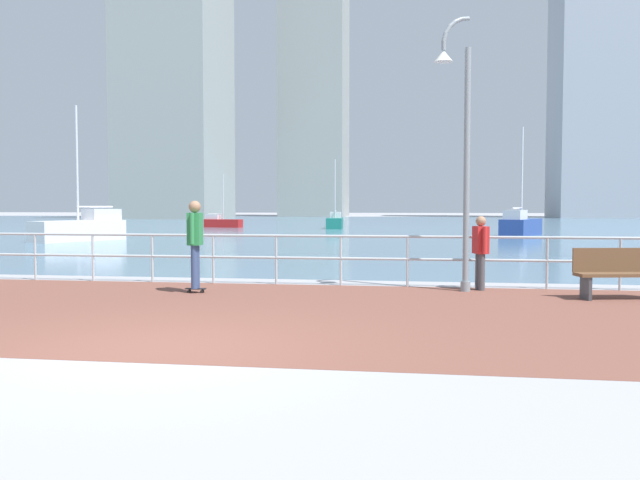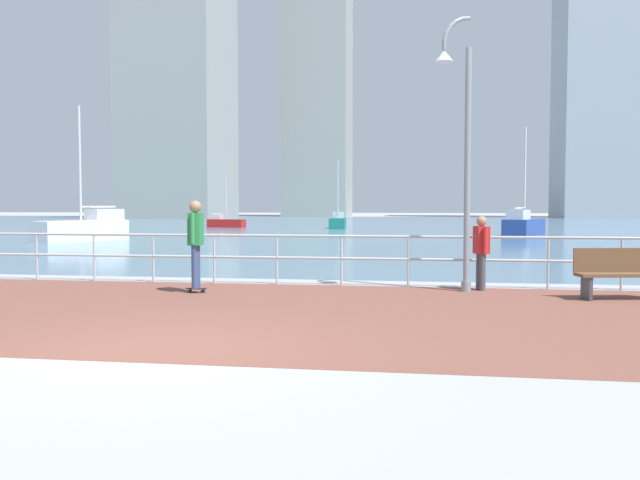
% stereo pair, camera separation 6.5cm
% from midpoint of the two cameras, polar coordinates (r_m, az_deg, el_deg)
% --- Properties ---
extents(ground, '(220.00, 220.00, 0.00)m').
position_cam_midpoint_polar(ground, '(47.44, 4.84, 0.92)').
color(ground, '#9E9EA3').
extents(brick_paving, '(28.00, 7.21, 0.01)m').
position_cam_midpoint_polar(brick_paving, '(10.84, -8.06, -6.01)').
color(brick_paving, brown).
rests_on(brick_paving, ground).
extents(harbor_water, '(180.00, 88.00, 0.00)m').
position_cam_midpoint_polar(harbor_water, '(58.97, 5.57, 1.32)').
color(harbor_water, slate).
rests_on(harbor_water, ground).
extents(waterfront_railing, '(25.25, 0.06, 1.08)m').
position_cam_midpoint_polar(waterfront_railing, '(14.23, -3.93, -0.85)').
color(waterfront_railing, '#B2BCC1').
rests_on(waterfront_railing, ground).
extents(lamppost, '(0.75, 0.54, 5.35)m').
position_cam_midpoint_polar(lamppost, '(13.27, 11.80, 8.39)').
color(lamppost, gray).
rests_on(lamppost, ground).
extents(skateboarder, '(0.41, 0.56, 1.79)m').
position_cam_midpoint_polar(skateboarder, '(13.02, -10.84, 0.23)').
color(skateboarder, black).
rests_on(skateboarder, ground).
extents(bystander, '(0.32, 0.55, 1.48)m').
position_cam_midpoint_polar(bystander, '(13.59, 13.52, -0.61)').
color(bystander, '#4C4C51').
rests_on(bystander, ground).
extents(park_bench, '(1.65, 0.74, 0.92)m').
position_cam_midpoint_polar(park_bench, '(13.14, 24.22, -2.59)').
color(park_bench, brown).
rests_on(park_bench, ground).
extents(sailboat_white, '(3.19, 4.76, 6.43)m').
position_cam_midpoint_polar(sailboat_white, '(33.77, -19.91, 0.97)').
color(sailboat_white, white).
rests_on(sailboat_white, ground).
extents(sailboat_blue, '(2.93, 4.55, 6.13)m').
position_cam_midpoint_polar(sailboat_blue, '(39.13, 16.83, 1.22)').
color(sailboat_blue, '#284799').
rests_on(sailboat_blue, ground).
extents(sailboat_teal, '(3.06, 1.38, 4.14)m').
position_cam_midpoint_polar(sailboat_teal, '(52.16, -8.46, 1.52)').
color(sailboat_teal, '#B21E1E').
rests_on(sailboat_teal, ground).
extents(sailboat_red, '(1.41, 3.72, 5.11)m').
position_cam_midpoint_polar(sailboat_red, '(49.26, 1.26, 1.57)').
color(sailboat_red, '#197266').
rests_on(sailboat_red, ground).
extents(tower_glass, '(10.10, 10.22, 38.20)m').
position_cam_midpoint_polar(tower_glass, '(108.03, -0.50, 11.80)').
color(tower_glass, '#939993').
rests_on(tower_glass, ground).
extents(tower_slate, '(12.45, 13.91, 34.09)m').
position_cam_midpoint_polar(tower_slate, '(92.16, -12.39, 11.97)').
color(tower_slate, '#939993').
rests_on(tower_slate, ground).
extents(tower_brick, '(11.11, 11.80, 48.50)m').
position_cam_midpoint_polar(tower_brick, '(104.26, 22.65, 14.77)').
color(tower_brick, '#A3A8B2').
rests_on(tower_brick, ground).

